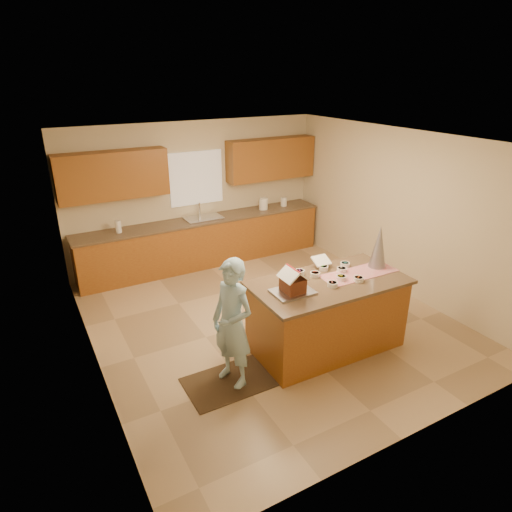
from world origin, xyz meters
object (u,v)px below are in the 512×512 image
boy (232,324)px  gingerbread_house (293,282)px  tinsel_tree (379,247)px  island_base (327,316)px

boy → gingerbread_house: boy is taller
tinsel_tree → gingerbread_house: 1.47m
tinsel_tree → gingerbread_house: (-1.45, -0.09, -0.16)m
island_base → boy: size_ratio=1.23×
island_base → tinsel_tree: 1.19m
island_base → gingerbread_house: size_ratio=6.34×
boy → island_base: bearing=73.0°
tinsel_tree → boy: size_ratio=0.37×
boy → gingerbread_house: bearing=71.4°
island_base → tinsel_tree: bearing=3.7°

